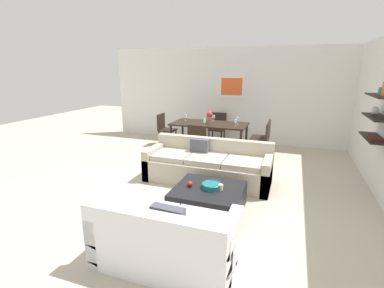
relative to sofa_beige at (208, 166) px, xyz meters
name	(u,v)px	position (x,y,z in m)	size (l,w,h in m)	color
ground_plane	(197,186)	(-0.10, -0.34, -0.29)	(18.00, 18.00, 0.00)	#BCB29E
back_wall_unit	(247,96)	(0.19, 3.19, 1.06)	(8.40, 0.09, 2.70)	silver
sofa_beige	(208,166)	(0.00, 0.00, 0.00)	(2.37, 0.90, 0.78)	#B2A893
loveseat_white	(167,239)	(0.25, -2.44, 0.00)	(1.54, 0.90, 0.78)	white
coffee_table	(208,199)	(0.35, -1.15, -0.10)	(1.02, 0.96, 0.38)	black
decorative_bowl	(212,186)	(0.40, -1.14, 0.13)	(0.30, 0.30, 0.08)	#19666B
candle_jar	(221,187)	(0.54, -1.16, 0.13)	(0.07, 0.07, 0.09)	silver
apple_on_coffee_table	(190,184)	(0.07, -1.20, 0.13)	(0.08, 0.08, 0.08)	red
dining_table	(209,126)	(-0.55, 1.94, 0.39)	(1.93, 0.94, 0.75)	black
dining_chair_left_far	(165,127)	(-1.93, 2.15, 0.21)	(0.44, 0.44, 0.88)	black
dining_chair_foot	(198,140)	(-0.55, 1.06, 0.21)	(0.44, 0.44, 0.88)	black
dining_chair_head	(218,126)	(-0.55, 2.82, 0.21)	(0.44, 0.44, 0.88)	black
dining_chair_right_near	(262,139)	(0.82, 1.73, 0.21)	(0.44, 0.44, 0.88)	black
dining_chair_right_far	(264,135)	(0.82, 2.15, 0.21)	(0.44, 0.44, 0.88)	black
wine_glass_right_near	(236,121)	(0.15, 1.82, 0.57)	(0.07, 0.07, 0.16)	silver
wine_glass_foot	(205,121)	(-0.55, 1.53, 0.58)	(0.06, 0.06, 0.18)	silver
wine_glass_head	(214,117)	(-0.55, 2.35, 0.56)	(0.08, 0.08, 0.14)	silver
wine_glass_left_far	(185,116)	(-1.26, 2.05, 0.58)	(0.07, 0.07, 0.18)	silver
wine_glass_right_far	(237,120)	(0.15, 2.05, 0.58)	(0.08, 0.08, 0.17)	silver
centerpiece_vase	(210,117)	(-0.54, 1.91, 0.62)	(0.16, 0.16, 0.31)	olive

